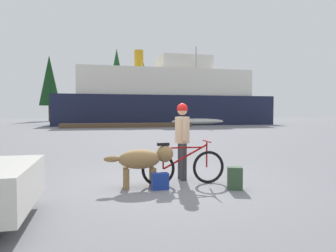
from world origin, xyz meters
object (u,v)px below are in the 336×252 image
at_px(backpack, 235,178).
at_px(sailboat_moored, 196,121).
at_px(handbag_pannier, 160,181).
at_px(dog, 144,160).
at_px(person_cyclist, 182,134).
at_px(ferry_boat, 165,99).
at_px(bicycle, 183,167).

bearing_deg(backpack, sailboat_moored, 73.01).
height_order(handbag_pannier, sailboat_moored, sailboat_moored).
bearing_deg(dog, handbag_pannier, -44.54).
xyz_separation_m(person_cyclist, backpack, (0.74, -1.09, -0.79)).
xyz_separation_m(ferry_boat, sailboat_moored, (3.12, -3.03, -2.74)).
relative_size(dog, ferry_boat, 0.05).
height_order(person_cyclist, sailboat_moored, sailboat_moored).
height_order(backpack, ferry_boat, ferry_boat).
height_order(dog, sailboat_moored, sailboat_moored).
relative_size(bicycle, person_cyclist, 1.04).
bearing_deg(handbag_pannier, person_cyclist, 48.98).
distance_m(handbag_pannier, ferry_boat, 33.36).
distance_m(bicycle, ferry_boat, 32.96).
bearing_deg(sailboat_moored, ferry_boat, 135.88).
bearing_deg(bicycle, dog, -179.76).
height_order(person_cyclist, ferry_boat, ferry_boat).
height_order(bicycle, backpack, bicycle).
distance_m(person_cyclist, sailboat_moored, 30.25).
relative_size(handbag_pannier, ferry_boat, 0.01).
bearing_deg(backpack, bicycle, 144.89).
bearing_deg(dog, backpack, -19.79).
relative_size(bicycle, handbag_pannier, 5.43).
xyz_separation_m(dog, backpack, (1.66, -0.60, -0.33)).
bearing_deg(ferry_boat, dog, -103.33).
bearing_deg(backpack, dog, 160.21).
xyz_separation_m(handbag_pannier, sailboat_moored, (10.46, 29.37, 0.34)).
xyz_separation_m(person_cyclist, dog, (-0.93, -0.49, -0.46)).
relative_size(bicycle, backpack, 4.02).
height_order(dog, handbag_pannier, dog).
bearing_deg(handbag_pannier, dog, 135.46).
distance_m(bicycle, person_cyclist, 0.80).
relative_size(dog, sailboat_moored, 0.15).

